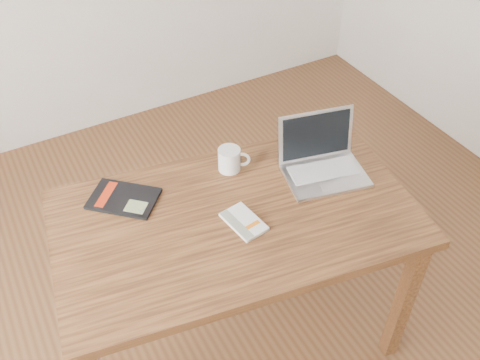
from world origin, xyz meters
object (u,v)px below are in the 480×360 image
desk (236,232)px  laptop (322,161)px  white_guidebook (244,222)px  coffee_mug (230,159)px  black_guidebook (124,199)px

desk → laptop: laptop is taller
desk → white_guidebook: (0.01, -0.05, 0.10)m
laptop → coffee_mug: bearing=162.6°
white_guidebook → black_guidebook: 0.46m
black_guidebook → laptop: laptop is taller
white_guidebook → laptop: bearing=6.0°
desk → coffee_mug: 0.29m
white_guidebook → coffee_mug: coffee_mug is taller
desk → black_guidebook: black_guidebook is taller
desk → black_guidebook: 0.43m
laptop → coffee_mug: laptop is taller
laptop → black_guidebook: bearing=176.5°
coffee_mug → desk: bearing=-84.2°
desk → black_guidebook: bearing=149.2°
desk → coffee_mug: coffee_mug is taller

